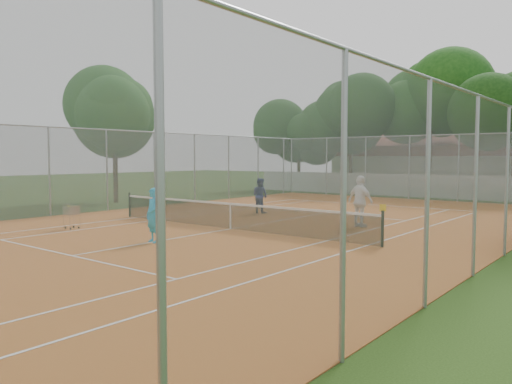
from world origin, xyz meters
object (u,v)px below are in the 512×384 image
Objects in this scene: player_near at (153,215)px; player_far_left at (260,196)px; clubhouse at (441,163)px; ball_hopper at (72,216)px; player_far_right at (360,201)px; tennis_net at (231,216)px.

player_near is 8.76m from player_far_left.
clubhouse reaches higher than ball_hopper.
player_far_right is at bearing 73.32° from player_near.
clubhouse is at bearing -88.15° from player_far_left.
clubhouse reaches higher than player_far_left.
clubhouse reaches higher than tennis_net.
tennis_net is at bearing -86.05° from clubhouse.
clubhouse is 32.74m from player_near.
ball_hopper is at bearing 55.98° from player_far_right.
player_near is at bearing 108.77° from player_far_left.
ball_hopper is (-4.62, 0.02, -0.38)m from player_near.
ball_hopper is at bearing 78.08° from player_far_left.
player_far_left is at bearing 114.99° from player_near.
player_near reaches higher than player_far_left.
player_far_left reaches higher than tennis_net.
ball_hopper is at bearing -171.30° from player_near.
tennis_net reaches higher than ball_hopper.
player_far_left is 1.77× the size of ball_hopper.
clubhouse is at bearing 102.54° from player_near.
tennis_net is at bearing 59.44° from player_far_right.
clubhouse is at bearing -63.40° from player_far_right.
player_far_right reaches higher than player_far_left.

